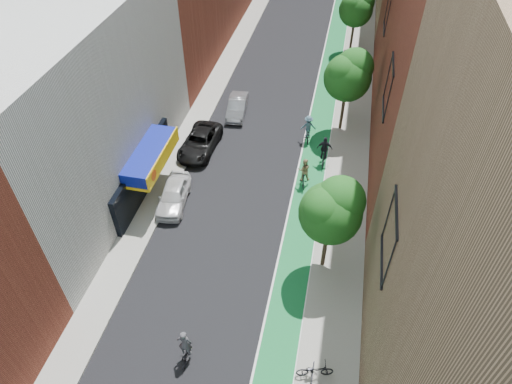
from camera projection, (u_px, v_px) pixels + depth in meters
The scene contains 15 objects.
bike_lane at pixel (322, 113), 38.38m from camera, with size 2.00×68.00×0.01m, color #126532.
sidewalk_left at pixel (208, 100), 39.83m from camera, with size 2.00×68.00×0.15m, color gray.
sidewalk_right at pixel (352, 116), 37.96m from camera, with size 3.00×68.00×0.15m, color gray.
building_left_white at pixel (68, 109), 27.96m from camera, with size 8.00×20.00×12.00m, color silver.
tree_near at pixel (332, 209), 23.55m from camera, with size 3.40×3.36×6.42m.
tree_mid at pixel (349, 74), 33.38m from camera, with size 3.55×3.53×6.74m.
tree_far at pixel (357, 7), 43.65m from camera, with size 3.30×3.25×6.21m.
parked_car_white at pixel (173, 195), 30.04m from camera, with size 1.73×4.29×1.46m, color silver.
parked_car_black at pixel (200, 142), 34.30m from camera, with size 2.33×5.06×1.41m, color black.
parked_car_silver at pixel (237, 107), 37.93m from camera, with size 1.42×4.07×1.34m, color gray.
cyclist_lead at pixel (185, 349), 22.01m from camera, with size 0.72×1.55×2.22m.
cyclist_lane_near at pixel (304, 174), 31.34m from camera, with size 0.95×1.88×2.10m.
cyclist_lane_mid at pixel (324, 153), 33.02m from camera, with size 1.11×1.79×2.24m.
cyclist_lane_far at pixel (308, 129), 35.02m from camera, with size 1.26×1.68×2.13m.
parked_bike_near at pixel (315, 370), 21.45m from camera, with size 0.62×1.78×0.94m, color black.
Camera 1 is at (5.20, -7.00, 21.42)m, focal length 32.00 mm.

